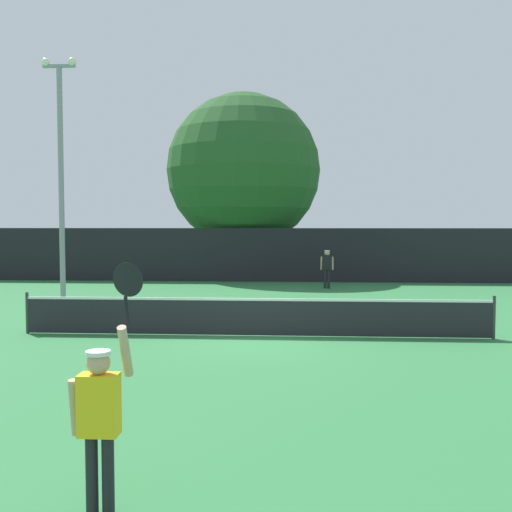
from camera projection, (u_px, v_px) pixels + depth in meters
ground_plane at (255, 336)px, 14.94m from camera, size 120.00×120.00×0.00m
tennis_net at (255, 316)px, 14.92m from camera, size 11.91×0.08×1.07m
perimeter_fence at (273, 255)px, 28.84m from camera, size 38.75×0.12×2.63m
player_serving at (101, 407)px, 5.68m from camera, size 0.67×0.39×2.47m
player_receiving at (327, 265)px, 25.89m from camera, size 0.57×0.25×1.67m
tennis_ball at (253, 320)px, 17.29m from camera, size 0.07×0.07×0.07m
light_pole at (61, 167)px, 19.85m from camera, size 1.18×0.28×8.37m
large_tree at (244, 170)px, 31.76m from camera, size 8.22×8.22×9.82m
parked_car_near at (311, 258)px, 35.84m from camera, size 2.10×4.29×1.69m
parked_car_mid at (396, 258)px, 35.02m from camera, size 2.04×4.26×1.69m
parked_car_far at (443, 259)px, 34.50m from camera, size 2.07×4.27×1.69m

